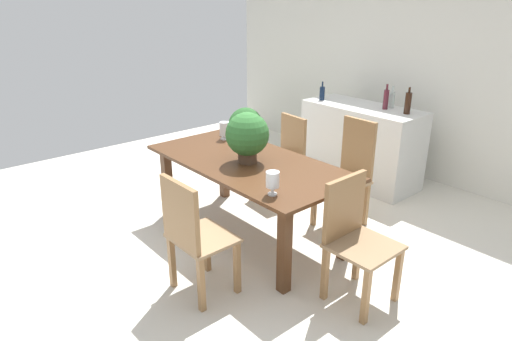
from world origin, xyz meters
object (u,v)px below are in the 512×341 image
(chair_far_right, at_px, (350,169))
(kitchen_counter, at_px, (360,144))
(potted_plant_floor, at_px, (246,128))
(chair_far_left, at_px, (285,152))
(crystal_vase_left, at_px, (273,180))
(dining_table, at_px, (248,172))
(wine_bottle_green, at_px, (322,93))
(wine_glass, at_px, (223,127))
(crystal_vase_center_near, at_px, (224,129))
(wine_bottle_dark, at_px, (392,100))
(chair_near_right, at_px, (192,232))
(wine_bottle_tall, at_px, (408,103))
(wine_bottle_clear, at_px, (386,99))
(chair_foot_end, at_px, (354,233))
(flower_centerpiece, at_px, (247,135))

(chair_far_right, height_order, kitchen_counter, chair_far_right)
(potted_plant_floor, bearing_deg, chair_far_left, -23.32)
(crystal_vase_left, bearing_deg, chair_far_left, 132.25)
(dining_table, bearing_deg, wine_bottle_green, 111.66)
(kitchen_counter, bearing_deg, wine_glass, -110.62)
(crystal_vase_left, distance_m, crystal_vase_center_near, 1.49)
(wine_bottle_dark, bearing_deg, dining_table, -92.42)
(chair_near_right, relative_size, chair_far_right, 0.91)
(crystal_vase_center_near, xyz_separation_m, potted_plant_floor, (-1.27, 1.33, -0.51))
(wine_glass, relative_size, wine_bottle_tall, 0.44)
(wine_bottle_tall, height_order, wine_bottle_clear, wine_bottle_tall)
(dining_table, bearing_deg, chair_foot_end, -0.03)
(dining_table, relative_size, chair_far_right, 1.87)
(crystal_vase_center_near, distance_m, wine_bottle_dark, 2.04)
(wine_bottle_dark, bearing_deg, chair_far_right, -72.97)
(chair_far_left, bearing_deg, potted_plant_floor, 162.25)
(crystal_vase_left, xyz_separation_m, wine_bottle_tall, (-0.33, 2.35, 0.19))
(dining_table, distance_m, wine_glass, 0.87)
(wine_bottle_dark, bearing_deg, wine_bottle_tall, -23.25)
(flower_centerpiece, bearing_deg, chair_foot_end, 1.50)
(chair_foot_end, xyz_separation_m, potted_plant_floor, (-3.17, 1.57, -0.17))
(crystal_vase_left, bearing_deg, wine_bottle_clear, 104.80)
(wine_glass, height_order, kitchen_counter, kitchen_counter)
(chair_near_right, relative_size, wine_bottle_clear, 3.34)
(chair_far_left, bearing_deg, crystal_vase_left, -42.18)
(dining_table, xyz_separation_m, wine_glass, (-0.79, 0.31, 0.21))
(crystal_vase_center_near, bearing_deg, wine_glass, 148.47)
(chair_far_left, relative_size, wine_bottle_clear, 3.20)
(dining_table, relative_size, kitchen_counter, 1.38)
(chair_far_right, relative_size, potted_plant_floor, 1.60)
(crystal_vase_center_near, bearing_deg, flower_centerpiece, -20.78)
(chair_near_right, xyz_separation_m, crystal_vase_center_near, (-1.12, 1.15, 0.33))
(wine_bottle_dark, xyz_separation_m, wine_bottle_green, (-0.81, -0.30, -0.01))
(dining_table, bearing_deg, chair_far_left, 115.68)
(wine_bottle_tall, bearing_deg, wine_glass, -124.41)
(crystal_vase_left, relative_size, kitchen_counter, 0.13)
(chair_far_left, distance_m, wine_bottle_clear, 1.33)
(kitchen_counter, bearing_deg, chair_foot_end, -54.28)
(chair_near_right, distance_m, flower_centerpiece, 1.09)
(chair_far_left, distance_m, potted_plant_floor, 1.64)
(wine_bottle_clear, bearing_deg, crystal_vase_center_near, -112.91)
(wine_bottle_tall, bearing_deg, chair_far_right, -85.69)
(chair_foot_end, xyz_separation_m, flower_centerpiece, (-1.20, -0.03, 0.49))
(flower_centerpiece, distance_m, wine_glass, 0.90)
(chair_near_right, relative_size, wine_bottle_tall, 3.27)
(dining_table, bearing_deg, kitchen_counter, 94.98)
(chair_near_right, height_order, wine_glass, chair_near_right)
(wine_bottle_green, xyz_separation_m, potted_plant_floor, (-1.22, -0.26, -0.67))
(chair_far_left, bearing_deg, wine_bottle_tall, 58.61)
(chair_far_left, distance_m, wine_glass, 0.78)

